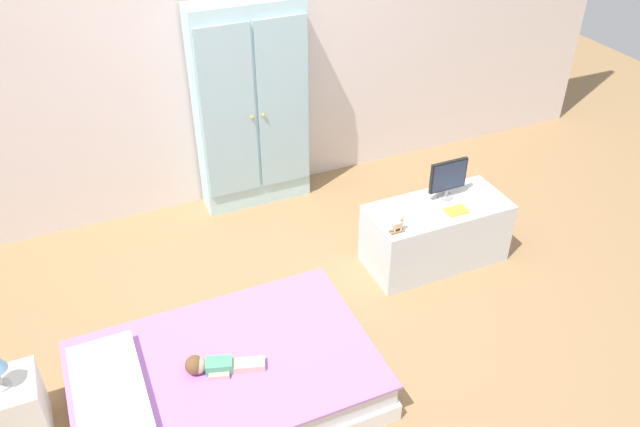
# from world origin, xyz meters

# --- Properties ---
(ground_plane) EXTENTS (10.00, 10.00, 0.02)m
(ground_plane) POSITION_xyz_m (0.00, 0.00, -0.01)
(ground_plane) COLOR #99754C
(back_wall) EXTENTS (6.40, 0.05, 2.70)m
(back_wall) POSITION_xyz_m (0.00, 1.57, 1.35)
(back_wall) COLOR silver
(back_wall) RESTS_ON ground_plane
(bed) EXTENTS (1.50, 0.98, 0.25)m
(bed) POSITION_xyz_m (-0.58, -0.31, 0.12)
(bed) COLOR white
(bed) RESTS_ON ground_plane
(pillow) EXTENTS (0.32, 0.71, 0.06)m
(pillow) POSITION_xyz_m (-1.13, -0.31, 0.28)
(pillow) COLOR white
(pillow) RESTS_ON bed
(doll) EXTENTS (0.39, 0.18, 0.10)m
(doll) POSITION_xyz_m (-0.66, -0.33, 0.28)
(doll) COLOR #4CA375
(doll) RESTS_ON bed
(nightstand) EXTENTS (0.29, 0.29, 0.36)m
(nightstand) POSITION_xyz_m (-1.58, -0.14, 0.18)
(nightstand) COLOR silver
(nightstand) RESTS_ON ground_plane
(wardrobe) EXTENTS (0.78, 0.27, 1.49)m
(wardrobe) POSITION_xyz_m (0.17, 1.41, 0.75)
(wardrobe) COLOR silver
(wardrobe) RESTS_ON ground_plane
(tv_stand) EXTENTS (0.91, 0.42, 0.43)m
(tv_stand) POSITION_xyz_m (1.00, 0.24, 0.21)
(tv_stand) COLOR silver
(tv_stand) RESTS_ON ground_plane
(tv_monitor) EXTENTS (0.26, 0.10, 0.27)m
(tv_monitor) POSITION_xyz_m (1.09, 0.31, 0.58)
(tv_monitor) COLOR #99999E
(tv_monitor) RESTS_ON tv_stand
(rocking_horse_toy) EXTENTS (0.09, 0.04, 0.11)m
(rocking_horse_toy) POSITION_xyz_m (0.63, 0.10, 0.48)
(rocking_horse_toy) COLOR #8E6642
(rocking_horse_toy) RESTS_ON tv_stand
(book_yellow) EXTENTS (0.14, 0.10, 0.01)m
(book_yellow) POSITION_xyz_m (1.07, 0.14, 0.43)
(book_yellow) COLOR gold
(book_yellow) RESTS_ON tv_stand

